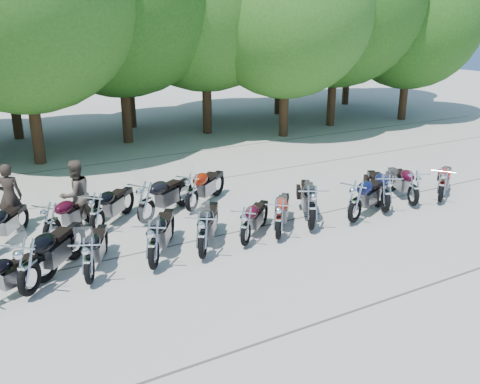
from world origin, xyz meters
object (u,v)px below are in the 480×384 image
motorcycle_2 (88,260)px  motorcycle_10 (414,187)px  motorcycle_4 (203,234)px  motorcycle_1 (28,266)px  motorcycle_7 (312,207)px  rider_0 (9,196)px  motorcycle_3 (153,244)px  motorcycle_8 (355,201)px  rider_1 (76,195)px  motorcycle_14 (97,212)px  motorcycle_16 (192,191)px  motorcycle_15 (146,201)px  motorcycle_13 (51,221)px  motorcycle_5 (246,226)px  motorcycle_6 (279,219)px  motorcycle_11 (442,184)px  motorcycle_9 (386,192)px

motorcycle_2 → motorcycle_10: motorcycle_10 is taller
motorcycle_4 → motorcycle_1: bearing=31.8°
motorcycle_7 → rider_0: rider_0 is taller
motorcycle_2 → motorcycle_3: bearing=-156.6°
motorcycle_8 → motorcycle_10: 2.45m
motorcycle_10 → rider_1: bearing=4.1°
rider_0 → motorcycle_10: bearing=179.8°
motorcycle_3 → motorcycle_1: bearing=29.9°
motorcycle_10 → rider_0: size_ratio=1.26×
motorcycle_14 → rider_1: rider_1 is taller
motorcycle_1 → motorcycle_10: bearing=-139.9°
motorcycle_1 → motorcycle_16: bearing=-109.8°
motorcycle_4 → motorcycle_15: motorcycle_15 is taller
motorcycle_2 → motorcycle_1: bearing=20.2°
motorcycle_15 → motorcycle_16: (1.45, 0.24, -0.02)m
motorcycle_1 → motorcycle_13: motorcycle_1 is taller
motorcycle_5 → rider_0: (-4.87, 4.14, 0.31)m
motorcycle_2 → motorcycle_6: bearing=-155.6°
motorcycle_10 → motorcycle_1: bearing=23.8°
motorcycle_5 → motorcycle_11: (6.73, -0.16, 0.05)m
motorcycle_5 → motorcycle_7: size_ratio=0.82×
motorcycle_1 → motorcycle_9: 9.59m
motorcycle_7 → motorcycle_13: size_ratio=1.16×
motorcycle_9 → rider_0: (-9.49, 4.12, 0.23)m
motorcycle_6 → motorcycle_13: size_ratio=1.00×
motorcycle_13 → motorcycle_1: bearing=121.5°
motorcycle_15 → motorcycle_13: bearing=57.7°
motorcycle_2 → motorcycle_7: bearing=-154.6°
motorcycle_1 → motorcycle_6: (5.88, -0.08, -0.10)m
motorcycle_4 → motorcycle_9: 5.85m
motorcycle_10 → motorcycle_15: bearing=5.0°
motorcycle_3 → motorcycle_7: motorcycle_7 is taller
motorcycle_10 → motorcycle_13: motorcycle_10 is taller
motorcycle_5 → motorcycle_16: 2.79m
motorcycle_8 → motorcycle_13: motorcycle_8 is taller
rider_1 → motorcycle_4: bearing=99.0°
motorcycle_1 → motorcycle_4: (3.74, -0.15, -0.05)m
motorcycle_3 → motorcycle_11: motorcycle_3 is taller
motorcycle_4 → motorcycle_8: (4.54, -0.01, 0.03)m
rider_1 → motorcycle_13: bearing=20.7°
motorcycle_2 → motorcycle_11: 10.53m
motorcycle_4 → motorcycle_9: bearing=-144.2°
motorcycle_4 → motorcycle_7: motorcycle_7 is taller
motorcycle_6 → rider_0: size_ratio=1.21×
motorcycle_1 → motorcycle_6: bearing=-140.8°
motorcycle_10 → motorcycle_16: bearing=-1.0°
motorcycle_7 → rider_1: (-5.32, 3.24, 0.23)m
motorcycle_9 → motorcycle_15: (-6.28, 2.52, 0.03)m
motorcycle_5 → motorcycle_7: 2.00m
motorcycle_16 → motorcycle_1: bearing=82.2°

